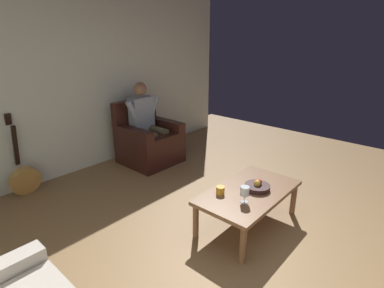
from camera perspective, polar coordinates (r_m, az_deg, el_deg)
name	(u,v)px	position (r m, az deg, el deg)	size (l,w,h in m)	color
ground_plane	(282,258)	(3.06, 16.67, -19.94)	(7.62, 7.62, 0.00)	olive
wall_back	(82,76)	(4.67, -20.11, 11.92)	(5.74, 0.06, 2.74)	silver
armchair	(148,142)	(4.84, -8.26, 0.44)	(0.80, 0.80, 0.96)	black
person_seated	(147,121)	(4.74, -8.55, 4.35)	(0.64, 0.58, 1.26)	#909BAA
coffee_table	(249,195)	(3.22, 10.68, -9.45)	(1.15, 0.65, 0.41)	brown
guitar	(25,178)	(4.38, -29.10, -5.56)	(0.37, 0.28, 1.04)	#B98741
wine_glass_near	(245,192)	(2.93, 9.98, -8.88)	(0.09, 0.09, 0.16)	silver
fruit_bowl	(257,186)	(3.22, 12.24, -7.84)	(0.26, 0.26, 0.11)	#331C1C
candle_jar	(220,190)	(3.08, 5.37, -8.69)	(0.09, 0.09, 0.08)	gold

